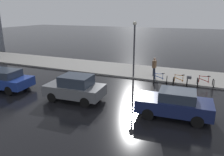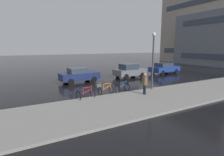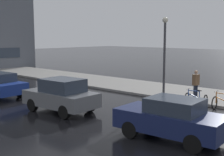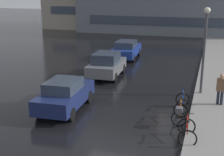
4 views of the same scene
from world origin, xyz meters
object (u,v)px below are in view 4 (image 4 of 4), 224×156
object	(u,v)px
car_grey	(107,65)
pedestrian	(221,88)
bicycle_nearest	(187,131)
bicycle_second	(180,113)
bicycle_third	(183,102)
car_navy	(65,95)
streetlamp	(205,43)
car_blue	(126,49)

from	to	relation	value
car_grey	pedestrian	xyz separation A→B (m)	(7.24, -3.57, 0.15)
bicycle_nearest	bicycle_second	size ratio (longest dim) A/B	0.93
bicycle_nearest	bicycle_third	distance (m)	3.37
bicycle_second	car_navy	size ratio (longest dim) A/B	0.33
car_navy	bicycle_third	bearing A→B (deg)	18.21
bicycle_third	car_navy	bearing A→B (deg)	-161.79
car_grey	streetlamp	distance (m)	6.90
bicycle_second	car_navy	bearing A→B (deg)	-178.69
bicycle_nearest	bicycle_second	bearing A→B (deg)	105.60
bicycle_third	car_navy	size ratio (longest dim) A/B	0.28
streetlamp	car_navy	bearing A→B (deg)	-145.42
bicycle_third	car_blue	xyz separation A→B (m)	(-5.83, 10.55, 0.38)
bicycle_nearest	pedestrian	bearing A→B (deg)	73.66
car_blue	pedestrian	distance (m)	12.25
bicycle_second	streetlamp	xyz separation A→B (m)	(0.72, 4.19, 2.47)
streetlamp	car_blue	bearing A→B (deg)	129.23
bicycle_third	bicycle_nearest	bearing A→B (deg)	-81.82
bicycle_second	car_blue	xyz separation A→B (m)	(-5.85, 12.24, 0.28)
bicycle_nearest	car_blue	distance (m)	15.26
car_blue	streetlamp	size ratio (longest dim) A/B	0.93
car_navy	car_grey	distance (m)	6.29
bicycle_third	pedestrian	distance (m)	2.04
car_blue	car_navy	bearing A→B (deg)	-88.56
bicycle_third	pedestrian	world-z (taller)	pedestrian
car_blue	bicycle_nearest	bearing A→B (deg)	-65.55
car_navy	car_blue	size ratio (longest dim) A/B	0.92
bicycle_nearest	car_grey	distance (m)	9.86
car_navy	car_blue	bearing A→B (deg)	91.44
bicycle_nearest	streetlamp	xyz separation A→B (m)	(0.26, 5.83, 2.56)
bicycle_second	bicycle_third	world-z (taller)	bicycle_second
car_blue	pedestrian	size ratio (longest dim) A/B	2.56
streetlamp	bicycle_second	bearing A→B (deg)	-99.74
car_grey	streetlamp	size ratio (longest dim) A/B	0.80
bicycle_third	streetlamp	bearing A→B (deg)	73.52
pedestrian	streetlamp	world-z (taller)	streetlamp
car_blue	pedestrian	xyz separation A→B (m)	(7.56, -9.64, 0.21)
car_grey	pedestrian	bearing A→B (deg)	-26.23
car_grey	streetlamp	xyz separation A→B (m)	(6.26, -1.98, 2.13)
bicycle_third	car_blue	distance (m)	12.06
car_navy	streetlamp	world-z (taller)	streetlamp
bicycle_nearest	bicycle_second	world-z (taller)	bicycle_nearest
car_grey	car_blue	xyz separation A→B (m)	(-0.32, 6.07, -0.06)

